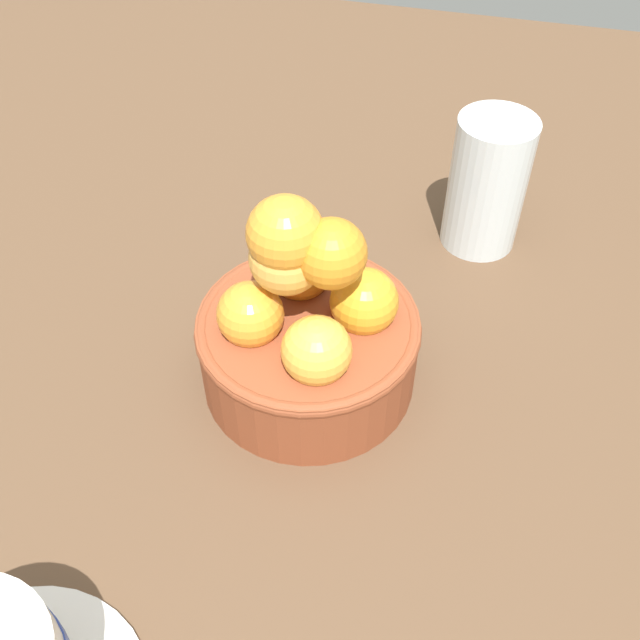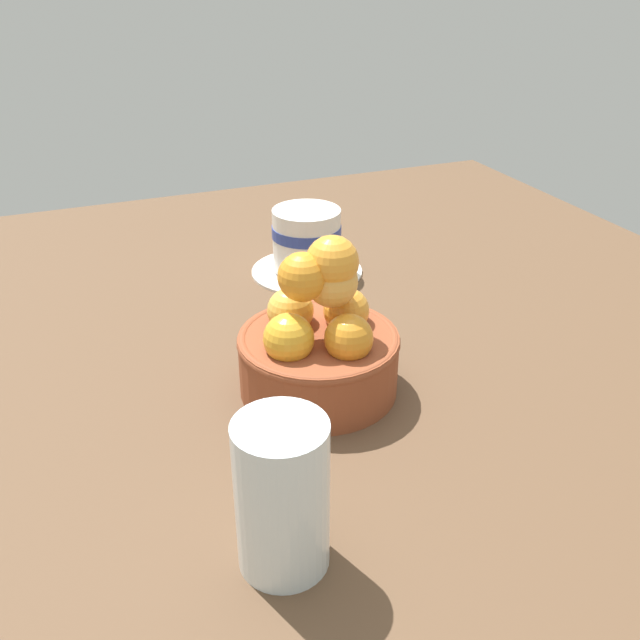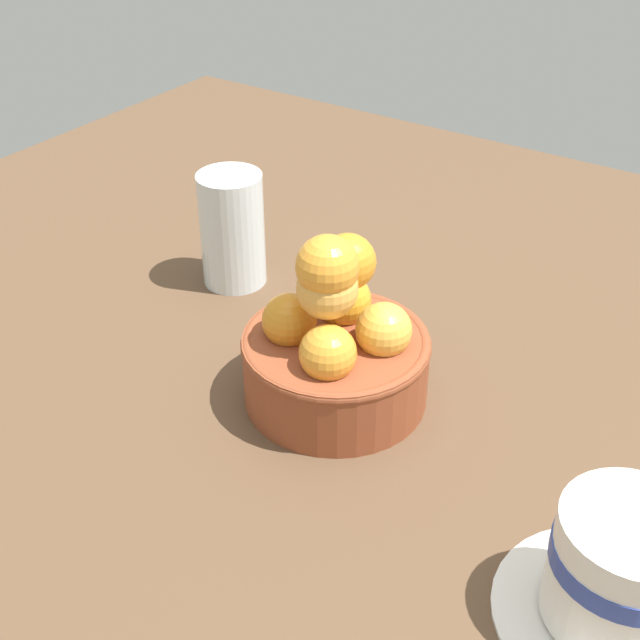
{
  "view_description": "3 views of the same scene",
  "coord_description": "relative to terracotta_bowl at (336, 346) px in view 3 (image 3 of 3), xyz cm",
  "views": [
    {
      "loc": [
        -30.8,
        -8.63,
        39.19
      ],
      "look_at": [
        0.4,
        -0.69,
        5.49
      ],
      "focal_mm": 41.03,
      "sensor_mm": 36.0,
      "label": 1
    },
    {
      "loc": [
        49.31,
        -19.93,
        35.95
      ],
      "look_at": [
        1.05,
        -0.29,
        7.79
      ],
      "focal_mm": 38.92,
      "sensor_mm": 36.0,
      "label": 2
    },
    {
      "loc": [
        -27.97,
        44.01,
        42.24
      ],
      "look_at": [
        1.32,
        0.2,
        6.93
      ],
      "focal_mm": 47.32,
      "sensor_mm": 36.0,
      "label": 3
    }
  ],
  "objects": [
    {
      "name": "ground_plane",
      "position": [
        0.01,
        -0.05,
        -6.58
      ],
      "size": [
        121.97,
        112.94,
        3.33
      ],
      "primitive_type": "cube",
      "color": "brown"
    },
    {
      "name": "terracotta_bowl",
      "position": [
        0.0,
        0.0,
        0.0
      ],
      "size": [
        14.53,
        14.53,
        14.81
      ],
      "color": "brown",
      "rests_on": "ground_plane"
    },
    {
      "name": "coffee_cup",
      "position": [
        -24.64,
        8.36,
        -1.02
      ],
      "size": [
        13.81,
        13.81,
        8.17
      ],
      "color": "white",
      "rests_on": "ground_plane"
    },
    {
      "name": "water_glass",
      "position": [
        17.8,
        -9.72,
        0.57
      ],
      "size": [
        6.05,
        6.05,
        10.98
      ],
      "primitive_type": "cylinder",
      "color": "silver",
      "rests_on": "ground_plane"
    }
  ]
}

